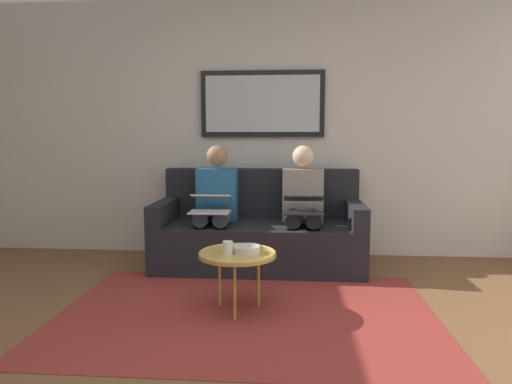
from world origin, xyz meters
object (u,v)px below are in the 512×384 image
couch (259,232)px  bowl (247,249)px  coffee_table (237,255)px  laptop_black (303,205)px  framed_mirror (262,104)px  laptop_silver (211,203)px  cup (228,248)px  person_right (216,202)px  person_left (303,203)px

couch → bowl: 1.22m
coffee_table → laptop_black: 1.05m
framed_mirror → laptop_silver: bearing=59.6°
cup → person_right: bearing=-76.7°
person_left → person_right: size_ratio=1.00×
cup → person_left: 1.31m
coffee_table → cup: size_ratio=6.02×
person_right → laptop_silver: bearing=90.0°
coffee_table → laptop_black: (-0.47, -0.91, 0.22)m
framed_mirror → cup: size_ratio=13.87×
couch → bowl: (-0.00, 1.21, 0.13)m
laptop_black → laptop_silver: 0.82m
couch → person_left: person_left is taller
couch → person_left: bearing=170.5°
laptop_silver → person_left: bearing=-163.6°
couch → person_right: 0.51m
coffee_table → cup: (0.06, 0.04, 0.06)m
person_left → cup: bearing=65.7°
laptop_black → person_left: bearing=-90.0°
person_left → laptop_silver: person_left is taller
person_right → couch: bearing=-170.5°
coffee_table → laptop_silver: (0.34, -0.91, 0.23)m
framed_mirror → coffee_table: (0.07, 1.61, -1.14)m
framed_mirror → couch: bearing=90.0°
laptop_silver → laptop_black: bearing=179.9°
framed_mirror → laptop_black: size_ratio=3.58×
person_right → framed_mirror: bearing=-131.8°
couch → laptop_black: (-0.41, 0.31, 0.31)m
cup → laptop_silver: laptop_silver is taller
coffee_table → bowl: 0.08m
coffee_table → laptop_silver: 1.00m
cup → person_left: bearing=-114.3°
couch → person_left: size_ratio=1.68×
laptop_black → couch: bearing=-37.2°
laptop_black → bowl: bearing=65.7°
framed_mirror → cup: framed_mirror is taller
cup → person_right: size_ratio=0.08×
person_right → bowl: bearing=109.8°
bowl → person_left: (-0.41, -1.14, 0.16)m
coffee_table → person_left: 1.26m
coffee_table → laptop_silver: bearing=-69.3°
bowl → person_right: person_right is taller
framed_mirror → laptop_black: 1.23m
couch → coffee_table: couch is taller
person_left → laptop_black: size_ratio=3.27×
laptop_black → laptop_silver: bearing=-0.1°
framed_mirror → laptop_silver: 1.22m
framed_mirror → person_left: size_ratio=1.09×
person_left → laptop_silver: bearing=16.4°
framed_mirror → person_left: 1.12m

